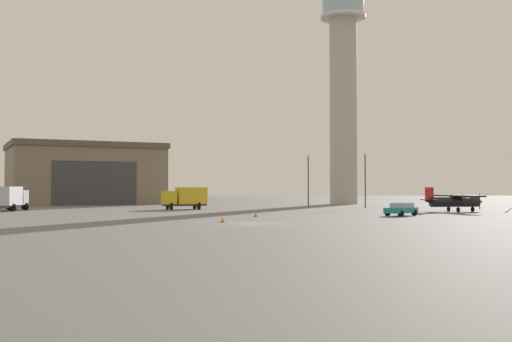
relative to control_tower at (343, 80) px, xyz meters
name	(u,v)px	position (x,y,z in m)	size (l,w,h in m)	color
ground_plane	(253,223)	(-17.13, -63.85, -23.11)	(400.00, 400.00, 0.00)	#60605E
control_tower	(343,80)	(0.00, 0.00, 0.00)	(8.39, 8.39, 44.42)	#B2AD9E
hangar	(84,174)	(-48.44, 1.81, -17.52)	(33.21, 30.34, 11.13)	#7A6B56
airplane_black	(454,200)	(7.84, -38.60, -21.69)	(8.05, 10.30, 3.03)	black
truck_box_yellow	(185,197)	(-26.26, -29.23, -21.42)	(6.42, 4.45, 3.05)	#38383D
truck_box_silver	(10,197)	(-48.23, -34.77, -21.37)	(3.12, 6.60, 3.13)	#38383D
car_teal	(401,209)	(-1.39, -49.73, -22.37)	(4.16, 4.28, 1.37)	teal
light_post_west	(365,175)	(-0.21, -22.74, -18.21)	(0.44, 0.44, 8.16)	#38383D
light_post_centre	(308,176)	(-8.52, -20.86, -18.26)	(0.44, 0.44, 8.06)	#38383D
traffic_cone_near_left	(223,219)	(-19.69, -62.15, -22.80)	(0.36, 0.36, 0.62)	black
traffic_cone_near_right	(256,214)	(-16.78, -51.07, -22.83)	(0.36, 0.36, 0.57)	black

